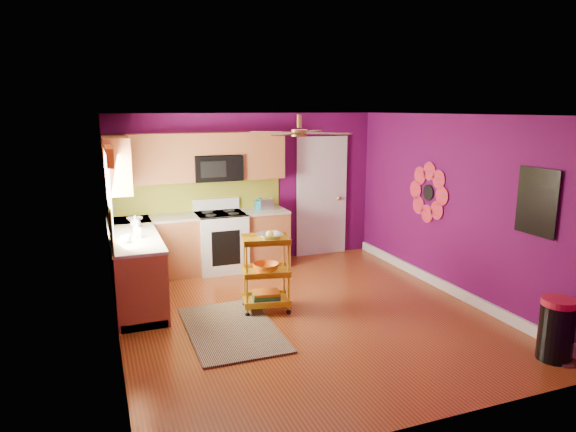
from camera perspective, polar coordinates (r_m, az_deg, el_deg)
name	(u,v)px	position (r m, az deg, el deg)	size (l,w,h in m)	color
ground	(304,314)	(6.67, 1.83, -10.83)	(5.00, 5.00, 0.00)	maroon
room_envelope	(307,187)	(6.23, 2.15, 3.19)	(4.54, 5.04, 2.52)	#590A4E
lower_cabinets	(174,255)	(7.86, -12.50, -4.21)	(2.81, 2.31, 0.94)	#964F29
electric_range	(221,241)	(8.32, -7.46, -2.77)	(0.76, 0.66, 1.13)	white
upper_cabinetry	(174,161)	(7.96, -12.58, 6.02)	(2.80, 2.30, 1.26)	#964F29
left_window	(108,177)	(6.77, -19.34, 4.12)	(0.08, 1.35, 1.08)	white
panel_door	(321,198)	(9.09, 3.74, 2.04)	(0.95, 0.11, 2.15)	white
right_wall_art	(472,196)	(7.14, 19.76, 2.07)	(0.04, 2.74, 1.04)	black
ceiling_fan	(299,132)	(6.34, 1.26, 9.32)	(1.01, 1.01, 0.26)	#BF8C3F
shag_rug	(232,329)	(6.26, -6.29, -12.36)	(1.02, 1.66, 0.02)	black
rolling_cart	(267,270)	(6.60, -2.39, -6.01)	(0.66, 0.53, 1.07)	gold
trash_can	(556,329)	(6.10, 27.66, -11.10)	(0.45, 0.45, 0.67)	black
teal_kettle	(260,205)	(8.41, -3.14, 1.24)	(0.18, 0.18, 0.21)	#126D8A
toaster	(266,204)	(8.41, -2.48, 1.29)	(0.22, 0.15, 0.18)	beige
soap_bottle_a	(137,230)	(6.87, -16.40, -1.50)	(0.09, 0.09, 0.20)	#EA3F72
soap_bottle_b	(135,222)	(7.45, -16.59, -0.60)	(0.14, 0.14, 0.18)	white
counter_dish	(135,220)	(7.87, -16.66, -0.38)	(0.24, 0.24, 0.06)	white
counter_cup	(126,239)	(6.66, -17.55, -2.45)	(0.12, 0.12, 0.10)	white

